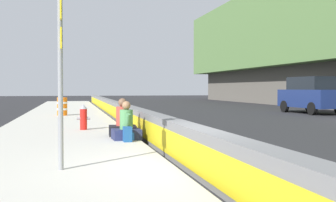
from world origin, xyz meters
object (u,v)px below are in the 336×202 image
at_px(route_sign_post, 61,51).
at_px(backpack, 128,134).
at_px(seated_person_foreground, 126,127).
at_px(seated_person_middle, 123,124).
at_px(construction_barrel, 62,106).
at_px(parked_car_fourth, 311,94).
at_px(fire_hydrant, 84,117).

distance_m(route_sign_post, backpack, 4.39).
bearing_deg(seated_person_foreground, seated_person_middle, -0.30).
bearing_deg(seated_person_foreground, backpack, 177.19).
relative_size(seated_person_foreground, backpack, 2.69).
bearing_deg(seated_person_middle, seated_person_foreground, 179.70).
distance_m(seated_person_foreground, backpack, 0.53).
relative_size(construction_barrel, parked_car_fourth, 0.20).
relative_size(seated_person_middle, parked_car_fourth, 0.23).
height_order(seated_person_foreground, parked_car_fourth, parked_car_fourth).
xyz_separation_m(seated_person_middle, parked_car_fourth, (10.79, -13.05, 0.69)).
distance_m(seated_person_middle, backpack, 1.45).
bearing_deg(construction_barrel, seated_person_middle, -168.89).
xyz_separation_m(seated_person_foreground, parked_car_fourth, (11.73, -13.06, 0.71)).
bearing_deg(fire_hydrant, parked_car_fourth, -58.43).
bearing_deg(backpack, route_sign_post, 155.27).
bearing_deg(parked_car_fourth, construction_barrel, 92.75).
relative_size(backpack, parked_car_fourth, 0.08).
distance_m(route_sign_post, construction_barrel, 15.19).
bearing_deg(fire_hydrant, construction_barrel, 6.29).
relative_size(route_sign_post, fire_hydrant, 4.09).
bearing_deg(fire_hydrant, route_sign_post, 175.31).
xyz_separation_m(route_sign_post, fire_hydrant, (7.13, -0.58, -1.65)).
distance_m(fire_hydrant, seated_person_foreground, 3.22).
distance_m(fire_hydrant, construction_barrel, 8.02).
xyz_separation_m(construction_barrel, parked_car_fourth, (0.72, -15.03, 0.56)).
bearing_deg(seated_person_middle, fire_hydrant, 27.65).
distance_m(seated_person_foreground, parked_car_fourth, 17.57).
relative_size(route_sign_post, parked_car_fourth, 0.74).
distance_m(route_sign_post, fire_hydrant, 7.34).
bearing_deg(backpack, fire_hydrant, 16.80).
xyz_separation_m(fire_hydrant, seated_person_middle, (-2.10, -1.10, -0.09)).
xyz_separation_m(backpack, construction_barrel, (11.51, 1.95, 0.28)).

